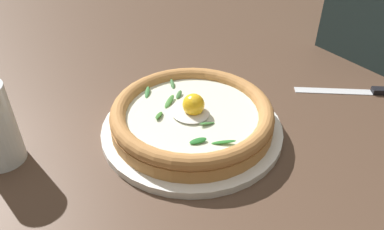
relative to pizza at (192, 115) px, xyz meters
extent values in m
cube|color=brown|center=(0.02, -0.01, -0.05)|extent=(2.40, 2.40, 0.03)
cylinder|color=white|center=(0.00, 0.00, -0.03)|extent=(0.28, 0.28, 0.01)
cylinder|color=#C48848|center=(0.00, 0.00, -0.01)|extent=(0.25, 0.25, 0.02)
torus|color=#C18247|center=(0.00, 0.00, 0.01)|extent=(0.25, 0.25, 0.02)
cylinder|color=white|center=(0.00, 0.00, 0.00)|extent=(0.21, 0.21, 0.00)
ellipsoid|color=white|center=(0.00, 0.00, 0.01)|extent=(0.06, 0.06, 0.01)
sphere|color=yellow|center=(0.00, 0.00, 0.02)|extent=(0.03, 0.03, 0.03)
ellipsoid|color=#346B28|center=(-0.02, -0.05, 0.01)|extent=(0.02, 0.02, 0.01)
ellipsoid|color=#3B7039|center=(-0.08, 0.02, 0.01)|extent=(0.02, 0.01, 0.01)
ellipsoid|color=#438336|center=(-0.04, -0.02, 0.01)|extent=(0.03, 0.03, 0.01)
ellipsoid|color=#458B44|center=(0.04, 0.00, 0.01)|extent=(0.01, 0.03, 0.01)
ellipsoid|color=#377C3B|center=(-0.08, -0.03, 0.01)|extent=(0.03, 0.02, 0.01)
ellipsoid|color=#237125|center=(0.08, 0.00, 0.01)|extent=(0.02, 0.03, 0.01)
ellipsoid|color=#4B8847|center=(-0.01, 0.02, 0.01)|extent=(0.02, 0.02, 0.01)
ellipsoid|color=#41743C|center=(-0.05, 0.01, 0.01)|extent=(0.02, 0.02, 0.01)
ellipsoid|color=#226E28|center=(0.06, -0.03, 0.01)|extent=(0.02, 0.03, 0.01)
cube|color=silver|center=(0.04, 0.28, -0.03)|extent=(0.10, 0.12, 0.00)
camera|label=1|loc=(0.39, -0.25, 0.34)|focal=34.82mm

